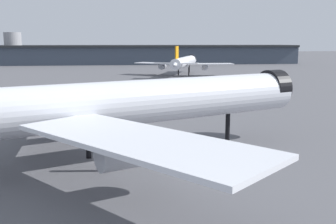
# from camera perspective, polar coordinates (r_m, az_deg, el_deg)

# --- Properties ---
(ground) EXTENTS (900.00, 900.00, 0.00)m
(ground) POSITION_cam_1_polar(r_m,az_deg,el_deg) (47.15, -8.21, -6.87)
(ground) COLOR #56565B
(airliner_near_gate) EXTENTS (55.88, 49.90, 15.05)m
(airliner_near_gate) POSITION_cam_1_polar(r_m,az_deg,el_deg) (44.99, -8.06, 0.98)
(airliner_near_gate) COLOR silver
(airliner_near_gate) RESTS_ON ground
(airliner_far_taxiway) EXTENTS (38.11, 42.41, 12.00)m
(airliner_far_taxiway) POSITION_cam_1_polar(r_m,az_deg,el_deg) (163.02, 2.39, 7.25)
(airliner_far_taxiway) COLOR silver
(airliner_far_taxiway) RESTS_ON ground
(terminal_building) EXTENTS (205.69, 50.89, 19.00)m
(terminal_building) POSITION_cam_1_polar(r_m,az_deg,el_deg) (245.98, -5.80, 8.35)
(terminal_building) COLOR #3D4756
(terminal_building) RESTS_ON ground
(service_truck_front) EXTENTS (5.80, 3.32, 3.00)m
(service_truck_front) POSITION_cam_1_polar(r_m,az_deg,el_deg) (76.29, -23.26, 0.20)
(service_truck_front) COLOR black
(service_truck_front) RESTS_ON ground
(traffic_cone_wingtip) EXTENTS (0.45, 0.45, 0.56)m
(traffic_cone_wingtip) POSITION_cam_1_polar(r_m,az_deg,el_deg) (78.76, -4.65, 0.34)
(traffic_cone_wingtip) COLOR #F2600C
(traffic_cone_wingtip) RESTS_ON ground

